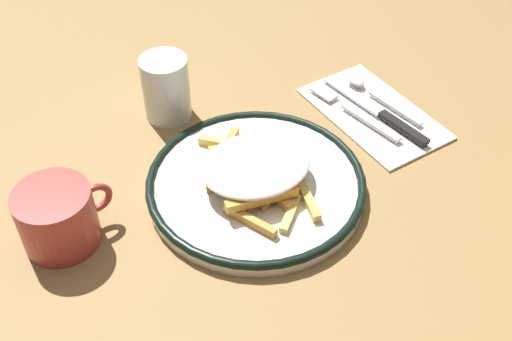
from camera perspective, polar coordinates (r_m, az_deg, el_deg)
The scene contains 9 objects.
ground_plane at distance 0.85m, azimuth 0.00°, elevation -1.82°, with size 2.60×2.60×0.00m, color olive.
plate at distance 0.85m, azimuth 0.00°, elevation -1.23°, with size 0.30×0.30×0.02m.
fries_heap at distance 0.82m, azimuth 0.05°, elevation 0.09°, with size 0.16×0.22×0.04m.
napkin at distance 0.99m, azimuth 10.56°, elevation 5.20°, with size 0.13×0.23×0.01m, color white.
fork at distance 0.98m, azimuth 8.87°, elevation 5.29°, with size 0.04×0.18×0.01m.
knife at distance 0.98m, azimuth 11.41°, elevation 4.98°, with size 0.03×0.21×0.01m.
spoon at distance 1.02m, azimuth 10.36°, elevation 7.07°, with size 0.03×0.15×0.01m.
water_glass at distance 0.96m, azimuth -8.14°, elevation 7.40°, with size 0.07×0.07×0.10m, color silver.
coffee_mug at distance 0.80m, azimuth -17.46°, elevation -4.06°, with size 0.12×0.09×0.08m.
Camera 1 is at (-0.34, -0.49, 0.61)m, focal length 44.23 mm.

